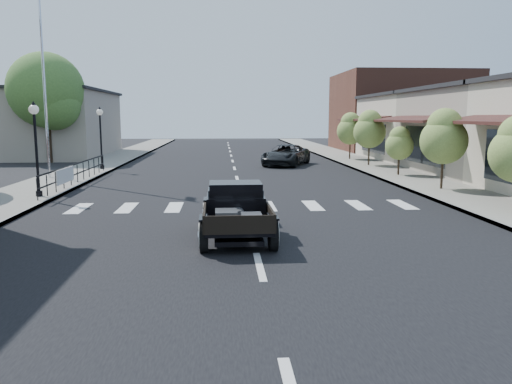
{
  "coord_description": "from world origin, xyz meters",
  "views": [
    {
      "loc": [
        -0.76,
        -12.96,
        3.09
      ],
      "look_at": [
        0.19,
        0.85,
        1.0
      ],
      "focal_mm": 35.0,
      "sensor_mm": 36.0,
      "label": 1
    }
  ],
  "objects": [
    {
      "name": "ground",
      "position": [
        0.0,
        0.0,
        0.0
      ],
      "size": [
        120.0,
        120.0,
        0.0
      ],
      "primitive_type": "plane",
      "color": "black",
      "rests_on": "ground"
    },
    {
      "name": "lamp_post_c",
      "position": [
        -7.6,
        16.0,
        1.9
      ],
      "size": [
        0.36,
        0.36,
        3.51
      ],
      "primitive_type": null,
      "color": "black",
      "rests_on": "sidewalk_left"
    },
    {
      "name": "small_tree_b",
      "position": [
        8.3,
        6.9,
        1.74
      ],
      "size": [
        1.9,
        1.9,
        3.17
      ],
      "primitive_type": null,
      "color": "olive",
      "rests_on": "sidewalk_right"
    },
    {
      "name": "sidewalk_right",
      "position": [
        8.5,
        15.0,
        0.07
      ],
      "size": [
        3.0,
        80.0,
        0.15
      ],
      "primitive_type": "cube",
      "color": "gray",
      "rests_on": "ground"
    },
    {
      "name": "road",
      "position": [
        0.0,
        15.0,
        0.01
      ],
      "size": [
        14.0,
        80.0,
        0.02
      ],
      "primitive_type": "cube",
      "color": "black",
      "rests_on": "ground"
    },
    {
      "name": "low_building_left",
      "position": [
        -15.0,
        28.0,
        2.5
      ],
      "size": [
        10.0,
        12.0,
        5.0
      ],
      "primitive_type": "cube",
      "color": "gray",
      "rests_on": "ground"
    },
    {
      "name": "hotrod_pickup",
      "position": [
        -0.41,
        -0.33,
        0.72
      ],
      "size": [
        2.01,
        4.19,
        1.44
      ],
      "primitive_type": null,
      "rotation": [
        0.0,
        0.0,
        0.01
      ],
      "color": "black",
      "rests_on": "ground"
    },
    {
      "name": "second_car",
      "position": [
        3.34,
        18.72,
        0.66
      ],
      "size": [
        3.94,
        5.24,
        1.32
      ],
      "primitive_type": "imported",
      "rotation": [
        0.0,
        0.0,
        -0.42
      ],
      "color": "black",
      "rests_on": "ground"
    },
    {
      "name": "road_markings",
      "position": [
        0.0,
        10.0,
        0.0
      ],
      "size": [
        12.0,
        60.0,
        0.06
      ],
      "primitive_type": null,
      "color": "silver",
      "rests_on": "ground"
    },
    {
      "name": "banner",
      "position": [
        -7.22,
        8.0,
        0.45
      ],
      "size": [
        0.04,
        2.2,
        0.6
      ],
      "primitive_type": null,
      "color": "silver",
      "rests_on": "sidewalk_left"
    },
    {
      "name": "small_tree_c",
      "position": [
        8.3,
        11.97,
        1.34
      ],
      "size": [
        1.43,
        1.43,
        2.38
      ],
      "primitive_type": null,
      "color": "olive",
      "rests_on": "sidewalk_right"
    },
    {
      "name": "lamp_post_b",
      "position": [
        -7.6,
        6.0,
        1.9
      ],
      "size": [
        0.36,
        0.36,
        3.51
      ],
      "primitive_type": null,
      "color": "black",
      "rests_on": "sidewalk_left"
    },
    {
      "name": "flagpole",
      "position": [
        -9.2,
        12.0,
        5.85
      ],
      "size": [
        0.12,
        0.12,
        11.4
      ],
      "primitive_type": "cylinder",
      "color": "silver",
      "rests_on": "sidewalk_left"
    },
    {
      "name": "storefront_far",
      "position": [
        15.0,
        22.0,
        2.25
      ],
      "size": [
        10.0,
        9.0,
        4.5
      ],
      "primitive_type": "cube",
      "color": "beige",
      "rests_on": "ground"
    },
    {
      "name": "railing",
      "position": [
        -7.3,
        10.0,
        0.65
      ],
      "size": [
        0.08,
        10.0,
        1.0
      ],
      "primitive_type": null,
      "color": "black",
      "rests_on": "sidewalk_left"
    },
    {
      "name": "sidewalk_left",
      "position": [
        -8.5,
        15.0,
        0.07
      ],
      "size": [
        3.0,
        80.0,
        0.15
      ],
      "primitive_type": "cube",
      "color": "gray",
      "rests_on": "ground"
    },
    {
      "name": "big_tree_far",
      "position": [
        -12.5,
        22.0,
        3.7
      ],
      "size": [
        5.03,
        5.03,
        7.39
      ],
      "primitive_type": null,
      "color": "#41682C",
      "rests_on": "ground"
    },
    {
      "name": "small_tree_d",
      "position": [
        8.3,
        17.23,
        1.78
      ],
      "size": [
        1.95,
        1.95,
        3.26
      ],
      "primitive_type": null,
      "color": "olive",
      "rests_on": "sidewalk_right"
    },
    {
      "name": "far_building_right",
      "position": [
        15.5,
        32.0,
        3.5
      ],
      "size": [
        11.0,
        10.0,
        7.0
      ],
      "primitive_type": "cube",
      "color": "brown",
      "rests_on": "ground"
    },
    {
      "name": "small_tree_e",
      "position": [
        8.3,
        21.82,
        1.72
      ],
      "size": [
        1.88,
        1.88,
        3.14
      ],
      "primitive_type": null,
      "color": "olive",
      "rests_on": "sidewalk_right"
    }
  ]
}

